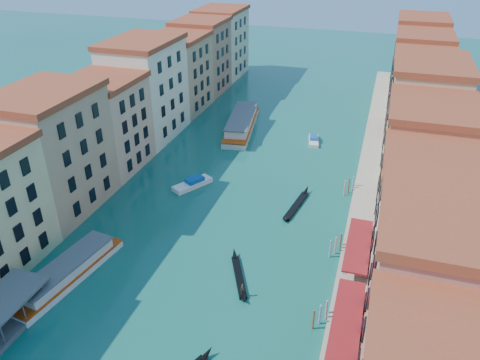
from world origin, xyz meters
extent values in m
cube|color=tan|center=(-26.00, 39.50, 9.50)|extent=(12.00, 17.00, 19.00)
cube|color=brown|center=(-26.00, 39.50, 19.50)|extent=(12.80, 17.40, 1.00)
cube|color=tan|center=(-26.00, 55.00, 8.25)|extent=(12.00, 14.00, 16.50)
cube|color=brown|center=(-26.00, 55.00, 17.00)|extent=(12.80, 14.40, 1.00)
cube|color=beige|center=(-26.00, 71.00, 10.00)|extent=(12.00, 18.00, 20.00)
cube|color=brown|center=(-26.00, 71.00, 20.50)|extent=(12.80, 18.40, 1.00)
cube|color=tan|center=(-26.00, 88.00, 8.75)|extent=(12.00, 16.00, 17.50)
cube|color=brown|center=(-26.00, 88.00, 18.00)|extent=(12.80, 16.40, 1.00)
cube|color=#A47356|center=(-26.00, 103.50, 9.25)|extent=(12.00, 15.00, 18.50)
cube|color=brown|center=(-26.00, 103.50, 19.00)|extent=(12.80, 15.40, 1.00)
cube|color=beige|center=(-26.00, 119.50, 9.50)|extent=(12.00, 17.00, 19.00)
cube|color=brown|center=(-26.00, 119.50, 19.50)|extent=(12.80, 17.40, 1.00)
cube|color=#B3684E|center=(30.00, 23.50, 9.50)|extent=(12.00, 17.00, 19.00)
cube|color=brown|center=(30.00, 23.50, 19.50)|extent=(12.80, 17.40, 1.00)
cube|color=beige|center=(30.00, 39.00, 8.25)|extent=(12.00, 14.00, 16.50)
cube|color=brown|center=(30.00, 39.00, 17.00)|extent=(12.80, 14.40, 1.00)
cube|color=#B26F4C|center=(30.00, 54.00, 9.00)|extent=(12.00, 16.00, 18.00)
cube|color=brown|center=(30.00, 54.00, 18.50)|extent=(12.80, 16.40, 1.00)
cube|color=tan|center=(30.00, 71.00, 10.00)|extent=(12.00, 18.00, 20.00)
cube|color=brown|center=(30.00, 71.00, 20.50)|extent=(12.80, 18.40, 1.00)
cube|color=#A1553E|center=(30.00, 87.50, 8.75)|extent=(12.00, 15.00, 17.50)
cube|color=brown|center=(30.00, 87.50, 18.00)|extent=(12.80, 15.40, 1.00)
cube|color=tan|center=(30.00, 103.00, 9.25)|extent=(12.00, 16.00, 18.50)
cube|color=brown|center=(30.00, 103.00, 19.00)|extent=(12.80, 16.40, 1.00)
cube|color=#BB7053|center=(30.00, 119.50, 9.75)|extent=(12.00, 17.00, 19.50)
cube|color=brown|center=(30.00, 119.50, 20.00)|extent=(12.80, 17.40, 1.00)
cube|color=#A39C83|center=(22.00, 65.00, 0.50)|extent=(4.00, 140.00, 1.00)
cube|color=maroon|center=(22.20, 23.50, 3.00)|extent=(3.20, 15.30, 0.25)
cylinder|color=#5B5B5E|center=(20.80, 28.60, 1.50)|extent=(0.12, 0.12, 3.00)
cube|color=maroon|center=(22.20, 39.00, 3.00)|extent=(3.20, 12.60, 0.25)
cylinder|color=#5B5B5E|center=(20.80, 34.80, 1.50)|extent=(0.12, 0.12, 3.00)
cylinder|color=#5B5B5E|center=(20.80, 43.20, 1.50)|extent=(0.12, 0.12, 3.00)
cylinder|color=brown|center=(18.50, 25.00, 1.30)|extent=(0.24, 0.24, 3.20)
cylinder|color=brown|center=(19.10, 26.00, 1.30)|extent=(0.24, 0.24, 3.20)
cylinder|color=brown|center=(19.70, 27.00, 1.30)|extent=(0.24, 0.24, 3.20)
cylinder|color=brown|center=(18.50, 39.00, 1.30)|extent=(0.24, 0.24, 3.20)
cylinder|color=brown|center=(19.10, 40.00, 1.30)|extent=(0.24, 0.24, 3.20)
cylinder|color=brown|center=(19.70, 41.00, 1.30)|extent=(0.24, 0.24, 3.20)
cylinder|color=brown|center=(18.50, 57.00, 1.30)|extent=(0.24, 0.24, 3.20)
cylinder|color=brown|center=(19.10, 58.00, 1.30)|extent=(0.24, 0.24, 3.20)
cylinder|color=brown|center=(19.70, 59.00, 1.30)|extent=(0.24, 0.24, 3.20)
cube|color=white|center=(-14.00, 24.02, 0.53)|extent=(6.48, 18.09, 1.06)
cube|color=silver|center=(-14.00, 24.02, 1.68)|extent=(5.54, 14.52, 1.42)
cube|color=#5B5B5E|center=(-14.00, 24.02, 2.52)|extent=(5.86, 15.00, 0.22)
cube|color=#C5410B|center=(-14.00, 24.02, 1.02)|extent=(6.53, 18.10, 0.22)
cube|color=silver|center=(-7.35, 80.04, 0.69)|extent=(8.52, 23.47, 1.38)
cube|color=silver|center=(-7.35, 80.04, 2.18)|extent=(7.27, 18.85, 1.84)
cube|color=#5B5B5E|center=(-7.35, 80.04, 3.27)|extent=(7.69, 19.47, 0.29)
cube|color=#C5410B|center=(-7.35, 80.04, 1.32)|extent=(8.57, 23.48, 0.29)
cube|color=black|center=(7.61, 30.87, 0.20)|extent=(4.48, 7.93, 0.41)
cone|color=black|center=(5.63, 35.03, 0.55)|extent=(1.54, 2.03, 1.55)
cone|color=black|center=(9.58, 26.70, 0.46)|extent=(1.41, 1.74, 1.36)
imported|color=#272B1F|center=(9.11, 27.70, 1.16)|extent=(0.69, 0.59, 1.59)
cone|color=black|center=(8.24, 17.51, 0.56)|extent=(1.53, 2.06, 1.57)
cube|color=black|center=(11.32, 50.74, 0.22)|extent=(2.52, 9.21, 0.46)
cone|color=black|center=(12.10, 55.76, 0.61)|extent=(1.22, 2.16, 1.71)
cone|color=black|center=(10.53, 45.72, 0.51)|extent=(1.17, 1.81, 1.50)
cube|color=white|center=(-7.86, 51.98, 0.43)|extent=(5.86, 7.64, 0.86)
cube|color=#134E9A|center=(-7.58, 52.44, 1.18)|extent=(3.30, 3.74, 0.75)
cube|color=silver|center=(9.67, 77.71, 0.35)|extent=(3.03, 6.44, 0.71)
cube|color=#134E9A|center=(9.59, 78.14, 0.97)|extent=(2.04, 2.90, 0.62)
camera|label=1|loc=(22.25, -15.18, 41.63)|focal=35.00mm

